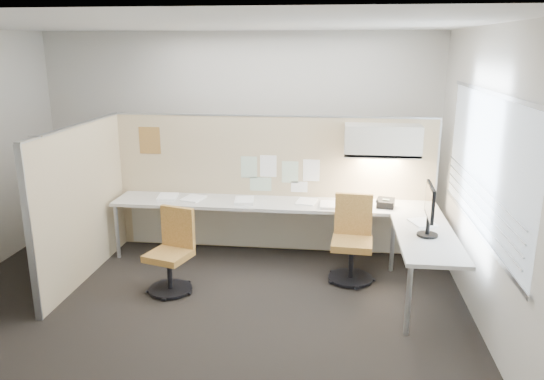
# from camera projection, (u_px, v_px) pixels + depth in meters

# --- Properties ---
(floor) EXTENTS (5.50, 4.50, 0.01)m
(floor) POSITION_uv_depth(u_px,v_px,m) (203.00, 301.00, 5.62)
(floor) COLOR black
(floor) RESTS_ON ground
(ceiling) EXTENTS (5.50, 4.50, 0.01)m
(ceiling) POSITION_uv_depth(u_px,v_px,m) (193.00, 23.00, 4.88)
(ceiling) COLOR white
(ceiling) RESTS_ON wall_back
(wall_back) EXTENTS (5.50, 0.02, 2.80)m
(wall_back) POSITION_uv_depth(u_px,v_px,m) (239.00, 135.00, 7.40)
(wall_back) COLOR beige
(wall_back) RESTS_ON ground
(wall_front) EXTENTS (5.50, 0.02, 2.80)m
(wall_front) POSITION_uv_depth(u_px,v_px,m) (101.00, 260.00, 3.09)
(wall_front) COLOR beige
(wall_front) RESTS_ON ground
(wall_right) EXTENTS (0.02, 4.50, 2.80)m
(wall_right) POSITION_uv_depth(u_px,v_px,m) (487.00, 180.00, 4.93)
(wall_right) COLOR beige
(wall_right) RESTS_ON ground
(window_pane) EXTENTS (0.01, 2.80, 1.30)m
(window_pane) POSITION_uv_depth(u_px,v_px,m) (485.00, 164.00, 4.89)
(window_pane) COLOR #99A7B2
(window_pane) RESTS_ON wall_right
(partition_back) EXTENTS (4.10, 0.06, 1.75)m
(partition_back) POSITION_uv_depth(u_px,v_px,m) (272.00, 184.00, 6.85)
(partition_back) COLOR tan
(partition_back) RESTS_ON floor
(partition_left) EXTENTS (0.06, 2.20, 1.75)m
(partition_left) POSITION_uv_depth(u_px,v_px,m) (83.00, 203.00, 6.04)
(partition_left) COLOR tan
(partition_left) RESTS_ON floor
(desk) EXTENTS (4.00, 2.07, 0.73)m
(desk) POSITION_uv_depth(u_px,v_px,m) (299.00, 217.00, 6.43)
(desk) COLOR beige
(desk) RESTS_ON floor
(overhead_bin) EXTENTS (0.90, 0.36, 0.38)m
(overhead_bin) POSITION_uv_depth(u_px,v_px,m) (382.00, 141.00, 6.33)
(overhead_bin) COLOR beige
(overhead_bin) RESTS_ON partition_back
(task_light_strip) EXTENTS (0.60, 0.06, 0.02)m
(task_light_strip) POSITION_uv_depth(u_px,v_px,m) (381.00, 158.00, 6.39)
(task_light_strip) COLOR #FFEABF
(task_light_strip) RESTS_ON overhead_bin
(pinned_papers) EXTENTS (1.01, 0.00, 0.47)m
(pinned_papers) POSITION_uv_depth(u_px,v_px,m) (278.00, 173.00, 6.77)
(pinned_papers) COLOR #8CBF8C
(pinned_papers) RESTS_ON partition_back
(poster) EXTENTS (0.28, 0.00, 0.35)m
(poster) POSITION_uv_depth(u_px,v_px,m) (150.00, 140.00, 6.86)
(poster) COLOR orange
(poster) RESTS_ON partition_back
(chair_left) EXTENTS (0.52, 0.54, 0.90)m
(chair_left) POSITION_uv_depth(u_px,v_px,m) (172.00, 253.00, 5.77)
(chair_left) COLOR black
(chair_left) RESTS_ON floor
(chair_right) EXTENTS (0.51, 0.51, 0.96)m
(chair_right) POSITION_uv_depth(u_px,v_px,m) (352.00, 241.00, 6.04)
(chair_right) COLOR black
(chair_right) RESTS_ON floor
(monitor) EXTENTS (0.21, 0.51, 0.53)m
(monitor) POSITION_uv_depth(u_px,v_px,m) (429.00, 207.00, 5.32)
(monitor) COLOR black
(monitor) RESTS_ON desk
(phone) EXTENTS (0.24, 0.23, 0.12)m
(phone) POSITION_uv_depth(u_px,v_px,m) (385.00, 203.00, 6.35)
(phone) COLOR black
(phone) RESTS_ON desk
(stapler) EXTENTS (0.14, 0.04, 0.05)m
(stapler) POSITION_uv_depth(u_px,v_px,m) (349.00, 202.00, 6.48)
(stapler) COLOR black
(stapler) RESTS_ON desk
(tape_dispenser) EXTENTS (0.11, 0.08, 0.06)m
(tape_dispenser) POSITION_uv_depth(u_px,v_px,m) (351.00, 202.00, 6.46)
(tape_dispenser) COLOR black
(tape_dispenser) RESTS_ON desk
(coat_hook) EXTENTS (0.18, 0.41, 1.25)m
(coat_hook) POSITION_uv_depth(u_px,v_px,m) (31.00, 171.00, 5.13)
(coat_hook) COLOR silver
(coat_hook) RESTS_ON partition_left
(paper_stack_0) EXTENTS (0.26, 0.32, 0.03)m
(paper_stack_0) POSITION_uv_depth(u_px,v_px,m) (168.00, 197.00, 6.74)
(paper_stack_0) COLOR white
(paper_stack_0) RESTS_ON desk
(paper_stack_1) EXTENTS (0.30, 0.35, 0.02)m
(paper_stack_1) POSITION_uv_depth(u_px,v_px,m) (193.00, 199.00, 6.69)
(paper_stack_1) COLOR white
(paper_stack_1) RESTS_ON desk
(paper_stack_2) EXTENTS (0.26, 0.32, 0.04)m
(paper_stack_2) POSITION_uv_depth(u_px,v_px,m) (244.00, 201.00, 6.56)
(paper_stack_2) COLOR white
(paper_stack_2) RESTS_ON desk
(paper_stack_3) EXTENTS (0.28, 0.33, 0.01)m
(paper_stack_3) POSITION_uv_depth(u_px,v_px,m) (307.00, 202.00, 6.58)
(paper_stack_3) COLOR white
(paper_stack_3) RESTS_ON desk
(paper_stack_4) EXTENTS (0.24, 0.30, 0.03)m
(paper_stack_4) POSITION_uv_depth(u_px,v_px,m) (330.00, 205.00, 6.41)
(paper_stack_4) COLOR white
(paper_stack_4) RESTS_ON desk
(paper_stack_5) EXTENTS (0.32, 0.36, 0.02)m
(paper_stack_5) POSITION_uv_depth(u_px,v_px,m) (422.00, 223.00, 5.78)
(paper_stack_5) COLOR white
(paper_stack_5) RESTS_ON desk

